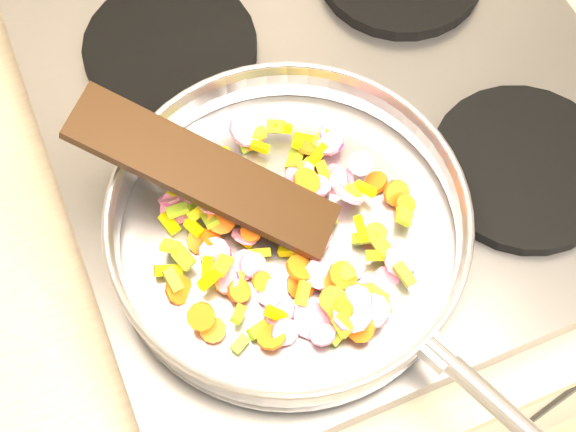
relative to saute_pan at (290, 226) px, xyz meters
name	(u,v)px	position (x,y,z in m)	size (l,w,h in m)	color
cooktop	(339,119)	(0.11, 0.13, -0.07)	(0.60, 0.60, 0.04)	#939399
grate_fl	(267,267)	(-0.03, -0.01, -0.04)	(0.19, 0.19, 0.02)	black
grate_fr	(523,167)	(0.25, -0.01, -0.04)	(0.19, 0.19, 0.02)	black
grate_bl	(170,47)	(-0.03, 0.27, -0.04)	(0.19, 0.19, 0.02)	black
saute_pan	(290,226)	(0.00, 0.00, 0.00)	(0.37, 0.52, 0.06)	#9E9EA5
vegetable_heap	(286,237)	(-0.01, 0.00, -0.01)	(0.26, 0.27, 0.05)	#DE156A
wooden_spatula	(205,173)	(-0.06, 0.06, 0.03)	(0.26, 0.06, 0.01)	black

